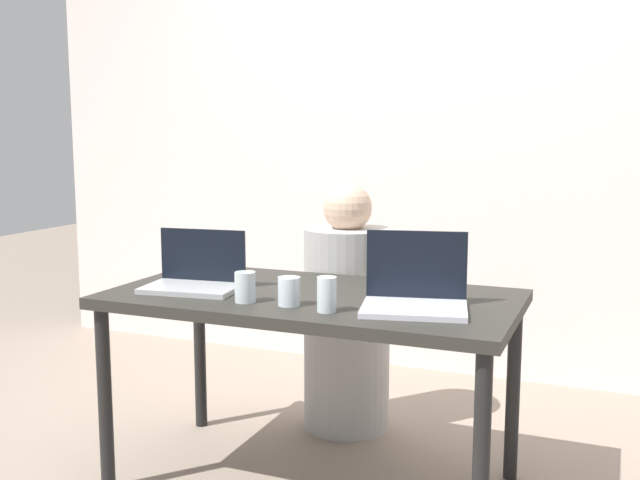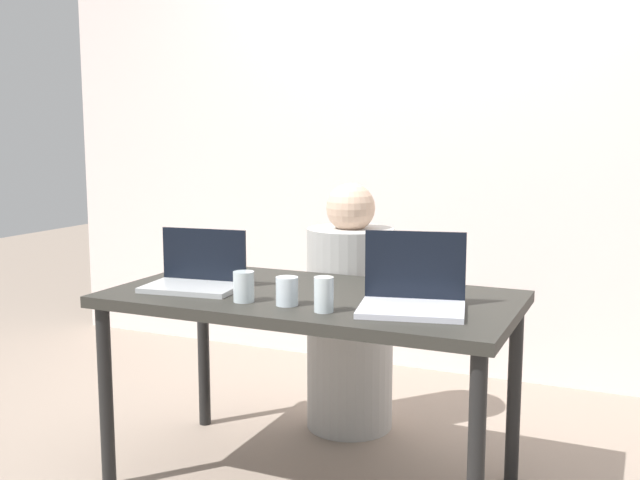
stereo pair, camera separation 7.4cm
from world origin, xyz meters
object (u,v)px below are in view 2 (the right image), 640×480
at_px(water_glass_right, 324,297).
at_px(water_glass_center, 286,293).
at_px(laptop_front_left, 196,276).
at_px(water_glass_left, 244,289).
at_px(laptop_front_right, 413,293).
at_px(person_at_center, 350,321).

distance_m(water_glass_right, water_glass_center, 0.15).
xyz_separation_m(laptop_front_left, water_glass_left, (0.27, -0.12, -0.00)).
bearing_deg(water_glass_left, laptop_front_right, 12.92).
height_order(laptop_front_right, water_glass_left, laptop_front_right).
distance_m(person_at_center, water_glass_center, 0.80).
height_order(person_at_center, water_glass_center, person_at_center).
relative_size(water_glass_center, water_glass_left, 0.92).
relative_size(person_at_center, water_glass_left, 10.36).
bearing_deg(laptop_front_left, water_glass_right, -20.61).
relative_size(laptop_front_right, laptop_front_left, 1.06).
bearing_deg(water_glass_right, water_glass_left, 175.87).
bearing_deg(water_glass_center, water_glass_right, -12.80).
distance_m(water_glass_center, water_glass_left, 0.15).
xyz_separation_m(laptop_front_right, water_glass_left, (-0.55, -0.13, -0.01)).
bearing_deg(water_glass_right, laptop_front_left, 166.26).
height_order(laptop_front_right, water_glass_center, laptop_front_right).
bearing_deg(person_at_center, water_glass_right, 121.10).
bearing_deg(water_glass_left, laptop_front_left, 156.23).
bearing_deg(laptop_front_left, person_at_center, 54.88).
bearing_deg(water_glass_left, person_at_center, 83.95).
distance_m(person_at_center, laptop_front_left, 0.78).
bearing_deg(laptop_front_left, water_glass_center, -20.94).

